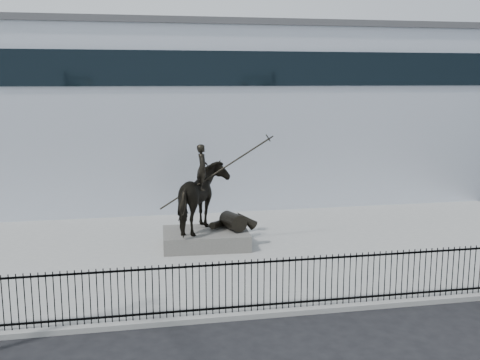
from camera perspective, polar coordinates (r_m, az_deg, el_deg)
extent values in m
plane|color=black|center=(14.96, 1.58, -15.59)|extent=(120.00, 120.00, 0.00)
cube|color=gray|center=(21.35, -2.56, -7.35)|extent=(30.00, 12.00, 0.15)
cube|color=silver|center=(33.33, -5.96, 6.69)|extent=(44.00, 14.00, 9.00)
cube|color=black|center=(15.95, 0.58, -12.70)|extent=(22.00, 0.05, 0.05)
cube|color=black|center=(15.51, 0.59, -8.44)|extent=(22.00, 0.05, 0.05)
cube|color=black|center=(15.73, 0.58, -10.69)|extent=(22.00, 0.03, 1.50)
cube|color=#53504C|center=(21.78, -3.51, -5.96)|extent=(3.35, 2.39, 0.61)
imported|color=black|center=(21.39, -3.55, -1.84)|extent=(2.32, 2.67, 2.59)
imported|color=black|center=(21.17, -3.86, 1.29)|extent=(0.45, 0.66, 1.75)
cylinder|color=black|center=(21.25, -2.63, 0.61)|extent=(4.16, 0.26, 2.63)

